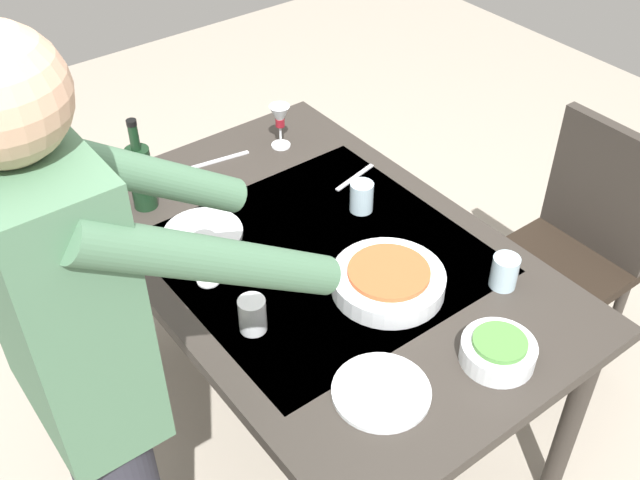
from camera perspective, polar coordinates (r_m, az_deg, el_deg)
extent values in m
plane|color=#9E9384|center=(2.66, 0.00, -13.24)|extent=(6.00, 6.00, 0.00)
cube|color=#332D28|center=(2.13, 0.00, -1.45)|extent=(1.44, 0.94, 0.04)
cube|color=beige|center=(2.11, 0.00, -1.08)|extent=(0.79, 0.80, 0.00)
cylinder|color=#332D28|center=(2.32, 18.34, -12.81)|extent=(0.06, 0.06, 0.70)
cylinder|color=#332D28|center=(2.95, -1.46, 2.84)|extent=(0.06, 0.06, 0.70)
cylinder|color=#332D28|center=(2.68, -15.47, -3.49)|extent=(0.06, 0.06, 0.70)
cube|color=black|center=(2.61, 17.20, -2.15)|extent=(0.40, 0.40, 0.04)
cube|color=#332D28|center=(2.60, 20.71, 3.54)|extent=(0.40, 0.04, 0.45)
cylinder|color=#332D28|center=(2.82, 21.14, -5.95)|extent=(0.04, 0.04, 0.43)
cylinder|color=#332D28|center=(2.94, 15.92, -2.33)|extent=(0.04, 0.04, 0.43)
cylinder|color=#332D28|center=(2.60, 16.77, -9.37)|extent=(0.04, 0.04, 0.43)
cylinder|color=#332D28|center=(2.73, 11.34, -5.27)|extent=(0.04, 0.04, 0.43)
cube|color=#4C7556|center=(1.44, -19.15, -3.86)|extent=(0.36, 0.20, 0.60)
cylinder|color=#4C7556|center=(1.58, -14.17, 5.05)|extent=(0.08, 0.52, 0.40)
cylinder|color=#4C7556|center=(1.32, -7.70, -1.51)|extent=(0.08, 0.52, 0.40)
cylinder|color=black|center=(2.29, -13.28, 4.55)|extent=(0.07, 0.07, 0.20)
cylinder|color=black|center=(2.21, -13.82, 7.51)|extent=(0.03, 0.03, 0.08)
cylinder|color=black|center=(2.19, -14.01, 8.57)|extent=(0.03, 0.03, 0.02)
cylinder|color=white|center=(2.56, -2.96, 7.14)|extent=(0.06, 0.06, 0.01)
cylinder|color=white|center=(2.54, -2.99, 7.86)|extent=(0.01, 0.01, 0.07)
cone|color=white|center=(2.50, -3.04, 9.27)|extent=(0.07, 0.07, 0.07)
cylinder|color=maroon|center=(2.52, -3.03, 8.83)|extent=(0.03, 0.03, 0.03)
cylinder|color=white|center=(2.05, -8.38, -2.99)|extent=(0.06, 0.06, 0.01)
cylinder|color=white|center=(2.02, -8.48, -2.20)|extent=(0.01, 0.01, 0.07)
cone|color=white|center=(1.98, -8.67, -0.63)|extent=(0.07, 0.07, 0.07)
cylinder|color=beige|center=(1.99, -8.61, -1.13)|extent=(0.03, 0.03, 0.03)
cylinder|color=silver|center=(2.25, 3.15, 3.27)|extent=(0.07, 0.07, 0.09)
cylinder|color=silver|center=(2.05, 13.71, -2.34)|extent=(0.07, 0.07, 0.09)
cylinder|color=silver|center=(2.32, -15.85, 2.94)|extent=(0.08, 0.08, 0.09)
cylinder|color=silver|center=(1.88, -5.11, -5.63)|extent=(0.07, 0.07, 0.10)
cylinder|color=silver|center=(2.00, 5.15, -3.13)|extent=(0.30, 0.30, 0.05)
cylinder|color=#C6562D|center=(1.98, 5.19, -2.65)|extent=(0.22, 0.22, 0.03)
cylinder|color=silver|center=(1.86, 13.23, -8.22)|extent=(0.18, 0.18, 0.05)
cylinder|color=#4C843D|center=(1.85, 13.34, -7.74)|extent=(0.13, 0.13, 0.03)
cylinder|color=silver|center=(2.20, -8.80, 0.53)|extent=(0.23, 0.23, 0.01)
cylinder|color=silver|center=(1.77, 4.63, -11.30)|extent=(0.23, 0.23, 0.01)
cube|color=silver|center=(2.51, -7.51, 6.00)|extent=(0.04, 0.20, 0.00)
cube|color=silver|center=(2.41, 2.65, 4.74)|extent=(0.05, 0.18, 0.00)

